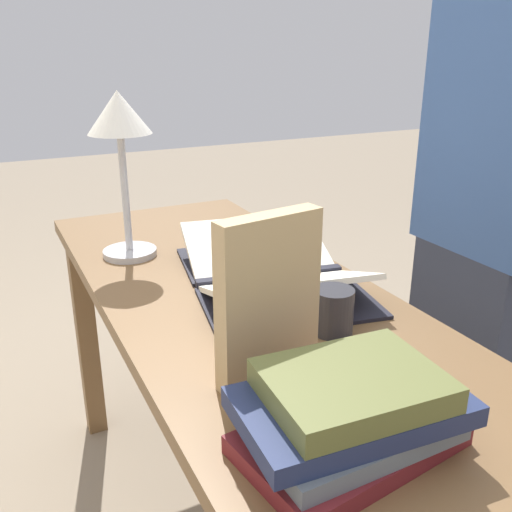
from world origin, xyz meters
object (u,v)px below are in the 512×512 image
Objects in this scene: book_stack_tall at (350,414)px; book_standing_upright at (269,300)px; coffee_mug at (333,311)px; person_reader at (489,236)px; reading_lamp at (120,131)px; open_book at (270,270)px.

book_standing_upright is at bearing 4.26° from book_stack_tall.
person_reader reaches higher than coffee_mug.
book_stack_tall is 0.91m from reading_lamp.
book_stack_tall reaches higher than open_book.
coffee_mug is at bearing -171.39° from open_book.
open_book is 0.59m from book_stack_tall.
reading_lamp is (0.87, 0.07, 0.26)m from book_stack_tall.
book_standing_upright reaches higher than coffee_mug.
person_reader is at bearing -90.97° from open_book.
reading_lamp is at bearing -3.72° from book_standing_upright.
person_reader is (-0.11, -0.56, 0.03)m from open_book.
book_standing_upright is (0.20, 0.02, 0.08)m from book_stack_tall.
open_book is 0.35× the size of person_reader.
open_book is at bearing -141.65° from reading_lamp.
book_stack_tall is at bearing 173.18° from open_book.
reading_lamp is at bearing 4.64° from book_stack_tall.
coffee_mug is at bearing -157.78° from reading_lamp.
book_stack_tall is 2.94× the size of coffee_mug.
coffee_mug is at bearing -29.67° from book_stack_tall.
person_reader reaches higher than reading_lamp.
book_stack_tall is 0.86m from person_reader.
reading_lamp reaches higher than book_standing_upright.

